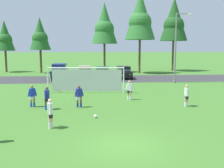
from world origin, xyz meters
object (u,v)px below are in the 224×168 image
(soccer_goal, at_px, (87,79))
(player_defender_far, at_px, (79,96))
(player_winger_left, at_px, (186,96))
(player_winger_right, at_px, (129,90))
(parked_car_slot_left, at_px, (85,72))
(street_lamp, at_px, (177,47))
(player_trailing_back, at_px, (47,98))
(player_striker_near, at_px, (32,96))
(soccer_ball, at_px, (95,116))
(player_midfield_center, at_px, (50,113))
(parked_car_slot_far_left, at_px, (60,71))
(parked_car_slot_center_left, at_px, (102,73))
(parked_car_slot_center, at_px, (124,72))

(soccer_goal, bearing_deg, player_defender_far, -93.52)
(player_defender_far, relative_size, player_winger_left, 1.00)
(player_winger_left, relative_size, player_winger_right, 1.00)
(parked_car_slot_left, xyz_separation_m, street_lamp, (11.40, -5.96, 3.51))
(player_trailing_back, xyz_separation_m, street_lamp, (13.58, 13.08, 3.56))
(soccer_goal, distance_m, player_striker_near, 7.52)
(soccer_ball, bearing_deg, soccer_goal, 94.24)
(street_lamp, bearing_deg, player_trailing_back, -136.08)
(street_lamp, bearing_deg, soccer_ball, -123.09)
(player_midfield_center, height_order, player_winger_left, same)
(soccer_goal, xyz_separation_m, player_winger_right, (3.67, -4.37, -0.47))
(player_striker_near, height_order, parked_car_slot_far_left, parked_car_slot_far_left)
(player_midfield_center, relative_size, parked_car_slot_left, 0.38)
(parked_car_slot_left, xyz_separation_m, parked_car_slot_center_left, (2.44, -1.42, 0.00))
(parked_car_slot_left, bearing_deg, player_winger_left, -66.82)
(player_striker_near, relative_size, street_lamp, 0.19)
(player_winger_left, bearing_deg, parked_car_slot_center, 98.12)
(parked_car_slot_left, bearing_deg, player_striker_near, -100.64)
(player_winger_right, bearing_deg, soccer_goal, 130.00)
(parked_car_slot_far_left, distance_m, parked_car_slot_center_left, 5.85)
(player_winger_right, xyz_separation_m, parked_car_slot_center, (1.36, 15.20, 0.05))
(soccer_goal, bearing_deg, soccer_ball, -85.76)
(player_trailing_back, bearing_deg, parked_car_slot_far_left, 93.95)
(soccer_goal, height_order, parked_car_slot_left, soccer_goal)
(player_striker_near, xyz_separation_m, parked_car_slot_left, (3.41, 18.13, 0.05))
(player_trailing_back, distance_m, parked_car_slot_center, 19.72)
(player_winger_right, relative_size, parked_car_slot_center, 0.38)
(player_winger_right, bearing_deg, parked_car_slot_left, 104.45)
(parked_car_slot_left, bearing_deg, player_trailing_back, -96.54)
(parked_car_slot_center, bearing_deg, player_winger_right, -95.11)
(soccer_ball, relative_size, player_trailing_back, 0.13)
(player_winger_right, xyz_separation_m, parked_car_slot_left, (-4.14, 16.08, 0.05))
(player_winger_left, height_order, parked_car_slot_center_left, parked_car_slot_center_left)
(parked_car_slot_center, height_order, street_lamp, street_lamp)
(player_trailing_back, xyz_separation_m, parked_car_slot_left, (2.18, 19.04, 0.05))
(player_striker_near, xyz_separation_m, parked_car_slot_center, (8.91, 17.26, 0.05))
(player_defender_far, relative_size, street_lamp, 0.19)
(player_midfield_center, xyz_separation_m, street_lamp, (12.68, 17.51, 3.56))
(soccer_ball, bearing_deg, parked_car_slot_center_left, 86.52)
(soccer_goal, relative_size, parked_car_slot_far_left, 1.63)
(soccer_ball, bearing_deg, player_defender_far, 110.67)
(soccer_goal, distance_m, player_midfield_center, 11.90)
(player_winger_right, bearing_deg, soccer_ball, -117.99)
(player_trailing_back, bearing_deg, player_winger_right, 25.08)
(soccer_ball, relative_size, player_winger_right, 0.13)
(player_midfield_center, bearing_deg, parked_car_slot_far_left, 95.50)
(player_striker_near, distance_m, parked_car_slot_left, 18.45)
(player_winger_left, relative_size, parked_car_slot_center_left, 0.38)
(player_defender_far, relative_size, player_trailing_back, 1.00)
(soccer_ball, relative_size, player_defender_far, 0.13)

